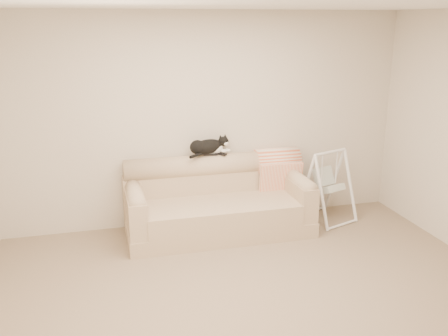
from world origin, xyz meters
name	(u,v)px	position (x,y,z in m)	size (l,w,h in m)	color
ground_plane	(256,299)	(0.00, 0.00, 0.00)	(5.00, 5.00, 0.00)	#7E6A52
room_shell	(259,138)	(0.00, 0.00, 1.53)	(5.04, 4.04, 2.60)	#C2B39C
sofa	(217,203)	(0.04, 1.62, 0.35)	(2.20, 0.93, 0.90)	#C3AA91
remote_a	(210,154)	(0.01, 1.85, 0.91)	(0.19, 0.07, 0.03)	black
remote_b	(220,154)	(0.13, 1.85, 0.91)	(0.15, 0.16, 0.02)	black
tuxedo_cat	(208,146)	(-0.02, 1.85, 1.01)	(0.56, 0.37, 0.23)	black
throw_blanket	(277,164)	(0.88, 1.84, 0.72)	(0.56, 0.38, 0.58)	#E15F34
baby_swing	(328,185)	(1.49, 1.61, 0.46)	(0.73, 0.75, 0.92)	white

